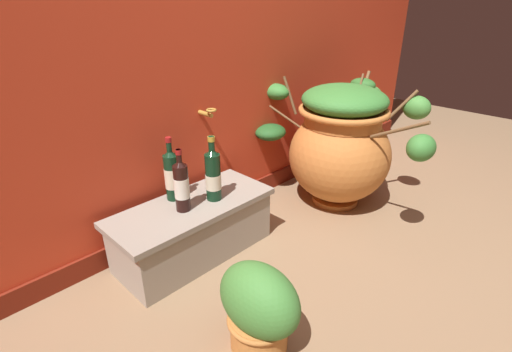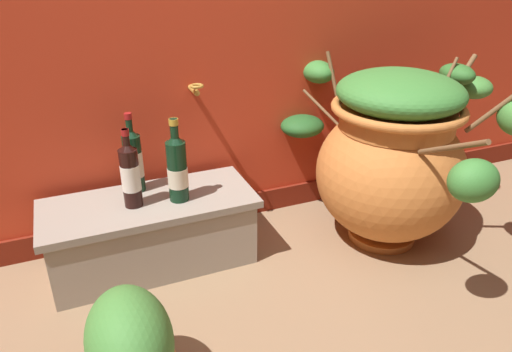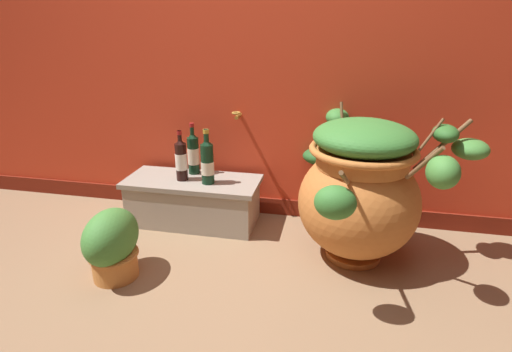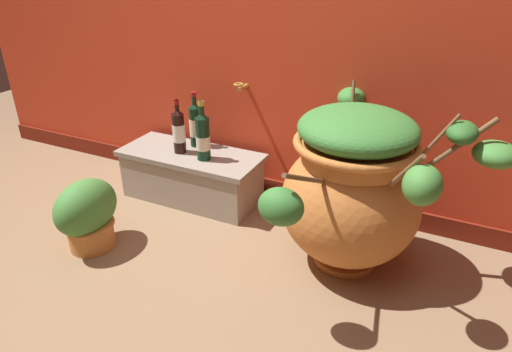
{
  "view_description": "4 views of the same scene",
  "coord_description": "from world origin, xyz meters",
  "px_view_note": "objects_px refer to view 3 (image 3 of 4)",
  "views": [
    {
      "loc": [
        -1.39,
        -0.53,
        1.25
      ],
      "look_at": [
        0.0,
        0.83,
        0.33
      ],
      "focal_mm": 26.91,
      "sensor_mm": 36.0,
      "label": 1
    },
    {
      "loc": [
        -0.66,
        -0.82,
        1.2
      ],
      "look_at": [
        0.03,
        0.84,
        0.34
      ],
      "focal_mm": 33.18,
      "sensor_mm": 36.0,
      "label": 2
    },
    {
      "loc": [
        0.45,
        -1.33,
        1.21
      ],
      "look_at": [
        0.02,
        0.74,
        0.4
      ],
      "focal_mm": 28.04,
      "sensor_mm": 36.0,
      "label": 3
    },
    {
      "loc": [
        0.97,
        -1.12,
        1.36
      ],
      "look_at": [
        0.05,
        0.79,
        0.29
      ],
      "focal_mm": 31.37,
      "sensor_mm": 36.0,
      "label": 4
    }
  ],
  "objects_px": {
    "wine_bottle_middle": "(207,161)",
    "wine_bottle_right": "(181,159)",
    "terracotta_urn": "(361,188)",
    "wine_bottle_left": "(193,153)",
    "potted_shrub": "(112,244)"
  },
  "relations": [
    {
      "from": "wine_bottle_middle",
      "to": "wine_bottle_right",
      "type": "relative_size",
      "value": 1.07
    },
    {
      "from": "wine_bottle_left",
      "to": "wine_bottle_middle",
      "type": "bearing_deg",
      "value": -45.99
    },
    {
      "from": "terracotta_urn",
      "to": "wine_bottle_left",
      "type": "distance_m",
      "value": 1.08
    },
    {
      "from": "potted_shrub",
      "to": "wine_bottle_left",
      "type": "bearing_deg",
      "value": 78.11
    },
    {
      "from": "wine_bottle_left",
      "to": "wine_bottle_right",
      "type": "height_order",
      "value": "wine_bottle_left"
    },
    {
      "from": "wine_bottle_middle",
      "to": "wine_bottle_right",
      "type": "xyz_separation_m",
      "value": [
        -0.18,
        0.02,
        -0.0
      ]
    },
    {
      "from": "wine_bottle_left",
      "to": "wine_bottle_middle",
      "type": "height_order",
      "value": "wine_bottle_middle"
    },
    {
      "from": "terracotta_urn",
      "to": "potted_shrub",
      "type": "relative_size",
      "value": 3.04
    },
    {
      "from": "wine_bottle_right",
      "to": "wine_bottle_middle",
      "type": "bearing_deg",
      "value": -6.9
    },
    {
      "from": "wine_bottle_middle",
      "to": "potted_shrub",
      "type": "distance_m",
      "value": 0.73
    },
    {
      "from": "wine_bottle_left",
      "to": "potted_shrub",
      "type": "bearing_deg",
      "value": -101.89
    },
    {
      "from": "wine_bottle_right",
      "to": "wine_bottle_left",
      "type": "bearing_deg",
      "value": 75.59
    },
    {
      "from": "terracotta_urn",
      "to": "potted_shrub",
      "type": "distance_m",
      "value": 1.3
    },
    {
      "from": "terracotta_urn",
      "to": "wine_bottle_right",
      "type": "xyz_separation_m",
      "value": [
        -1.07,
        0.19,
        0.02
      ]
    },
    {
      "from": "wine_bottle_right",
      "to": "terracotta_urn",
      "type": "bearing_deg",
      "value": -10.02
    }
  ]
}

